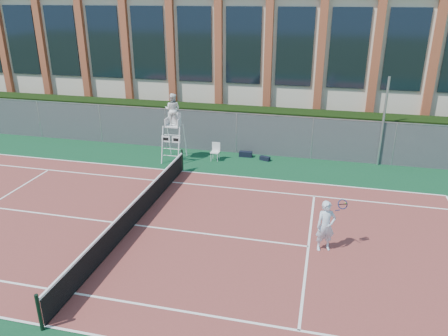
% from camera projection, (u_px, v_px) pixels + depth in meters
% --- Properties ---
extents(ground, '(120.00, 120.00, 0.00)m').
position_uv_depth(ground, '(134.00, 226.00, 16.25)').
color(ground, '#233814').
extents(apron, '(36.00, 20.00, 0.01)m').
position_uv_depth(apron, '(145.00, 213.00, 17.15)').
color(apron, '#0D3B21').
rests_on(apron, ground).
extents(tennis_court, '(23.77, 10.97, 0.02)m').
position_uv_depth(tennis_court, '(134.00, 225.00, 16.24)').
color(tennis_court, brown).
rests_on(tennis_court, apron).
extents(tennis_net, '(0.10, 11.30, 1.10)m').
position_uv_depth(tennis_net, '(133.00, 213.00, 16.05)').
color(tennis_net, black).
rests_on(tennis_net, ground).
extents(fence, '(40.00, 0.06, 2.20)m').
position_uv_depth(fence, '(201.00, 131.00, 23.80)').
color(fence, '#595E60').
rests_on(fence, ground).
extents(hedge, '(40.00, 1.40, 2.20)m').
position_uv_depth(hedge, '(207.00, 125.00, 24.88)').
color(hedge, black).
rests_on(hedge, ground).
extents(building, '(45.00, 10.60, 8.22)m').
position_uv_depth(building, '(236.00, 53.00, 30.94)').
color(building, beige).
rests_on(building, ground).
extents(steel_pole, '(0.12, 0.12, 4.45)m').
position_uv_depth(steel_pole, '(383.00, 122.00, 21.26)').
color(steel_pole, '#9EA0A5').
rests_on(steel_pole, ground).
extents(umpire_chair, '(0.98, 1.51, 3.52)m').
position_uv_depth(umpire_chair, '(173.00, 111.00, 21.87)').
color(umpire_chair, white).
rests_on(umpire_chair, ground).
extents(plastic_chair, '(0.44, 0.44, 0.92)m').
position_uv_depth(plastic_chair, '(216.00, 150.00, 22.53)').
color(plastic_chair, silver).
rests_on(plastic_chair, apron).
extents(sports_bag_near, '(0.69, 0.29, 0.29)m').
position_uv_depth(sports_bag_near, '(246.00, 154.00, 23.11)').
color(sports_bag_near, black).
rests_on(sports_bag_near, apron).
extents(sports_bag_far, '(0.58, 0.39, 0.21)m').
position_uv_depth(sports_bag_far, '(265.00, 158.00, 22.61)').
color(sports_bag_far, black).
rests_on(sports_bag_far, apron).
extents(tennis_player, '(1.04, 0.76, 1.78)m').
position_uv_depth(tennis_player, '(326.00, 226.00, 14.37)').
color(tennis_player, silver).
rests_on(tennis_player, tennis_court).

